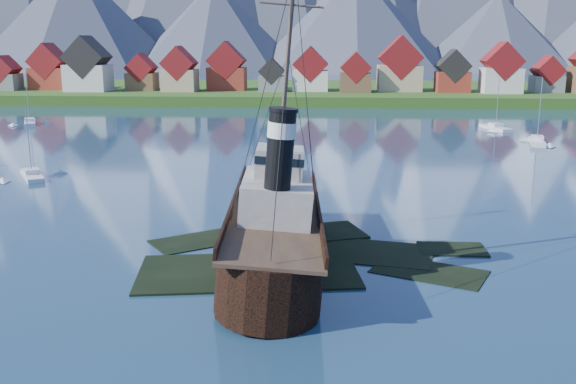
# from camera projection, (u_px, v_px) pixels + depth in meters

# --- Properties ---
(ground) EXTENTS (1400.00, 1400.00, 0.00)m
(ground) POSITION_uv_depth(u_px,v_px,m) (286.00, 265.00, 54.85)
(ground) COLOR #1B384E
(ground) RESTS_ON ground
(shoal) EXTENTS (31.71, 21.24, 1.14)m
(shoal) POSITION_uv_depth(u_px,v_px,m) (307.00, 261.00, 56.92)
(shoal) COLOR black
(shoal) RESTS_ON ground
(shore_bank) EXTENTS (600.00, 80.00, 3.20)m
(shore_bank) POSITION_uv_depth(u_px,v_px,m) (317.00, 96.00, 219.94)
(shore_bank) COLOR #234112
(shore_bank) RESTS_ON ground
(seawall) EXTENTS (600.00, 2.50, 2.00)m
(seawall) POSITION_uv_depth(u_px,v_px,m) (315.00, 107.00, 183.04)
(seawall) COLOR #3F3D38
(seawall) RESTS_ON ground
(town) EXTENTS (250.96, 16.69, 17.30)m
(town) POSITION_uv_depth(u_px,v_px,m) (212.00, 72.00, 202.51)
(town) COLOR maroon
(town) RESTS_ON ground
(tugboat_wreck) EXTENTS (7.43, 31.99, 25.35)m
(tugboat_wreck) POSITION_uv_depth(u_px,v_px,m) (273.00, 224.00, 55.84)
(tugboat_wreck) COLOR black
(tugboat_wreck) RESTS_ON ground
(sailboat_a) EXTENTS (6.40, 8.40, 10.48)m
(sailboat_a) POSITION_uv_depth(u_px,v_px,m) (32.00, 176.00, 89.45)
(sailboat_a) COLOR silver
(sailboat_a) RESTS_ON ground
(sailboat_c) EXTENTS (5.94, 9.39, 11.94)m
(sailboat_c) POSITION_uv_depth(u_px,v_px,m) (30.00, 123.00, 146.16)
(sailboat_c) COLOR silver
(sailboat_c) RESTS_ON ground
(sailboat_d) EXTENTS (4.19, 9.56, 12.67)m
(sailboat_d) POSITION_uv_depth(u_px,v_px,m) (537.00, 142.00, 118.77)
(sailboat_d) COLOR silver
(sailboat_d) RESTS_ON ground
(sailboat_e) EXTENTS (5.10, 10.17, 11.45)m
(sailboat_e) POSITION_uv_depth(u_px,v_px,m) (496.00, 128.00, 137.58)
(sailboat_e) COLOR silver
(sailboat_e) RESTS_ON ground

